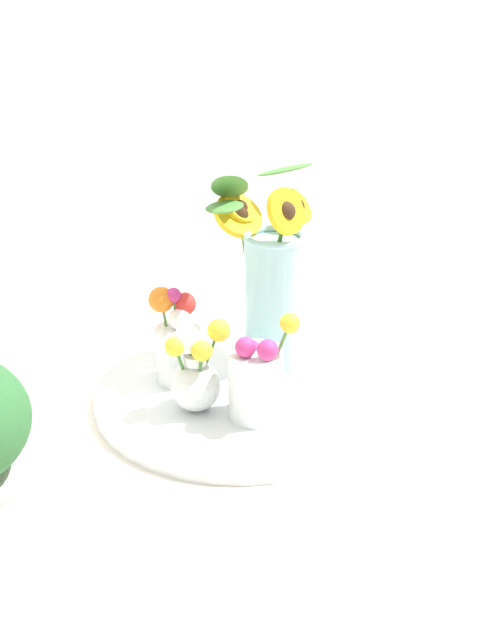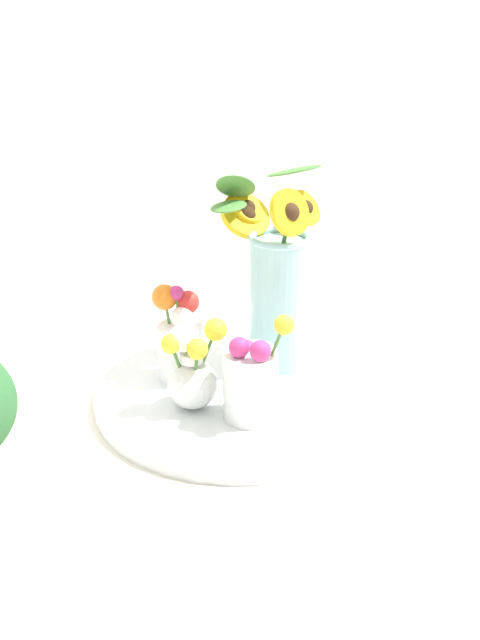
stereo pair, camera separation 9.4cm
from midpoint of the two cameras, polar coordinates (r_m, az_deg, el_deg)
The scene contains 6 objects.
ground_plane at distance 1.21m, azimuth 3.40°, elevation -6.80°, with size 6.00×6.00×0.00m, color silver.
serving_tray at distance 1.23m, azimuth 2.18°, elevation -5.66°, with size 0.47×0.47×0.02m.
mason_jar_sunflowers at distance 1.26m, azimuth 4.86°, elevation 2.75°, with size 0.25×0.17×0.35m.
vase_small_center at distance 1.12m, azimuth 3.24°, elevation -4.53°, with size 0.08×0.10×0.18m.
vase_bulb_right at distance 1.15m, azimuth -1.32°, elevation -3.98°, with size 0.09×0.08×0.15m.
vase_small_back at distance 1.23m, azimuth -2.48°, elevation -1.51°, with size 0.08×0.09×0.16m.
Camera 2 is at (-0.72, -0.75, 0.63)m, focal length 42.00 mm.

